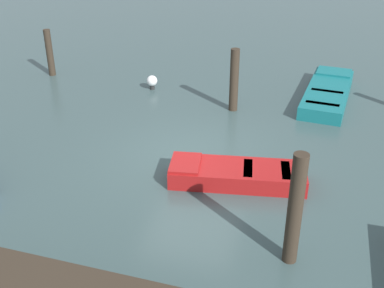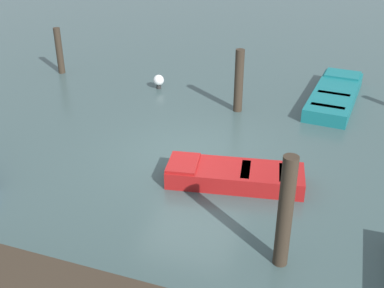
{
  "view_description": "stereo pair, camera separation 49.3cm",
  "coord_description": "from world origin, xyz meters",
  "px_view_note": "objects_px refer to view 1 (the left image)",
  "views": [
    {
      "loc": [
        -2.54,
        10.26,
        5.92
      ],
      "look_at": [
        0.0,
        0.0,
        0.35
      ],
      "focal_mm": 44.84,
      "sensor_mm": 36.0,
      "label": 1
    },
    {
      "loc": [
        -3.02,
        10.13,
        5.92
      ],
      "look_at": [
        0.0,
        0.0,
        0.35
      ],
      "focal_mm": 44.84,
      "sensor_mm": 36.0,
      "label": 2
    }
  ],
  "objects_px": {
    "rowboat_teal": "(328,93)",
    "mooring_piling_near_right": "(295,210)",
    "mooring_piling_mid_right": "(234,80)",
    "mooring_piling_center": "(50,53)",
    "marker_buoy": "(152,81)",
    "rowboat_red": "(236,174)"
  },
  "relations": [
    {
      "from": "rowboat_teal",
      "to": "mooring_piling_near_right",
      "type": "bearing_deg",
      "value": -177.6
    },
    {
      "from": "mooring_piling_mid_right",
      "to": "mooring_piling_center",
      "type": "height_order",
      "value": "mooring_piling_mid_right"
    },
    {
      "from": "rowboat_teal",
      "to": "mooring_piling_near_right",
      "type": "height_order",
      "value": "mooring_piling_near_right"
    },
    {
      "from": "mooring_piling_mid_right",
      "to": "mooring_piling_center",
      "type": "xyz_separation_m",
      "value": [
        6.93,
        -1.55,
        -0.12
      ]
    },
    {
      "from": "rowboat_teal",
      "to": "marker_buoy",
      "type": "xyz_separation_m",
      "value": [
        5.75,
        0.53,
        0.07
      ]
    },
    {
      "from": "rowboat_red",
      "to": "mooring_piling_mid_right",
      "type": "xyz_separation_m",
      "value": [
        0.76,
        -4.08,
        0.74
      ]
    },
    {
      "from": "rowboat_red",
      "to": "mooring_piling_near_right",
      "type": "height_order",
      "value": "mooring_piling_near_right"
    },
    {
      "from": "rowboat_red",
      "to": "marker_buoy",
      "type": "relative_size",
      "value": 6.63
    },
    {
      "from": "mooring_piling_mid_right",
      "to": "mooring_piling_near_right",
      "type": "distance_m",
      "value": 6.79
    },
    {
      "from": "mooring_piling_near_right",
      "to": "marker_buoy",
      "type": "relative_size",
      "value": 4.57
    },
    {
      "from": "rowboat_teal",
      "to": "mooring_piling_center",
      "type": "height_order",
      "value": "mooring_piling_center"
    },
    {
      "from": "rowboat_red",
      "to": "marker_buoy",
      "type": "height_order",
      "value": "marker_buoy"
    },
    {
      "from": "mooring_piling_mid_right",
      "to": "mooring_piling_near_right",
      "type": "height_order",
      "value": "mooring_piling_near_right"
    },
    {
      "from": "mooring_piling_mid_right",
      "to": "marker_buoy",
      "type": "relative_size",
      "value": 3.99
    },
    {
      "from": "rowboat_red",
      "to": "marker_buoy",
      "type": "distance_m",
      "value": 6.34
    },
    {
      "from": "rowboat_teal",
      "to": "marker_buoy",
      "type": "distance_m",
      "value": 5.78
    },
    {
      "from": "rowboat_red",
      "to": "rowboat_teal",
      "type": "bearing_deg",
      "value": -117.03
    },
    {
      "from": "mooring_piling_near_right",
      "to": "marker_buoy",
      "type": "bearing_deg",
      "value": -56.01
    },
    {
      "from": "rowboat_teal",
      "to": "rowboat_red",
      "type": "height_order",
      "value": "same"
    },
    {
      "from": "mooring_piling_near_right",
      "to": "rowboat_red",
      "type": "bearing_deg",
      "value": -60.13
    },
    {
      "from": "rowboat_teal",
      "to": "rowboat_red",
      "type": "relative_size",
      "value": 1.28
    },
    {
      "from": "mooring_piling_near_right",
      "to": "mooring_piling_center",
      "type": "distance_m",
      "value": 12.08
    }
  ]
}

